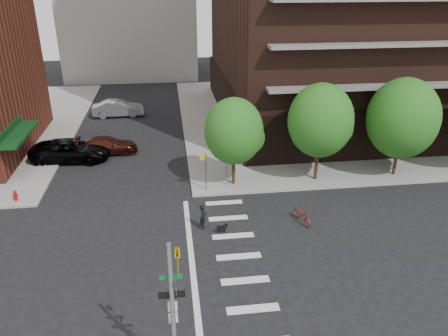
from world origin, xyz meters
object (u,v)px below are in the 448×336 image
(parked_car_maroon, at_px, (107,146))
(scooter, at_px, (302,215))
(fire_hydrant, at_px, (15,195))
(parked_car_silver, at_px, (118,108))
(parked_car_black, at_px, (71,150))
(dog_walker, at_px, (203,217))
(traffic_signal, at_px, (175,328))

(parked_car_maroon, distance_m, scooter, 18.10)
(fire_hydrant, relative_size, parked_car_silver, 0.14)
(fire_hydrant, distance_m, parked_car_maroon, 9.38)
(fire_hydrant, height_order, parked_car_black, parked_car_black)
(parked_car_black, distance_m, parked_car_silver, 11.84)
(fire_hydrant, relative_size, dog_walker, 0.46)
(traffic_signal, bearing_deg, parked_car_black, 109.25)
(scooter, bearing_deg, parked_car_silver, 106.27)
(scooter, height_order, dog_walker, dog_walker)
(scooter, bearing_deg, dog_walker, 166.77)
(parked_car_black, bearing_deg, scooter, -122.52)
(fire_hydrant, xyz_separation_m, parked_car_maroon, (5.00, 7.93, 0.16))
(scooter, bearing_deg, fire_hydrant, 152.22)
(parked_car_maroon, relative_size, dog_walker, 3.11)
(parked_car_silver, relative_size, dog_walker, 3.29)
(traffic_signal, bearing_deg, parked_car_maroon, 102.22)
(parked_car_maroon, relative_size, scooter, 2.71)
(traffic_signal, distance_m, parked_car_silver, 34.10)
(traffic_signal, relative_size, parked_car_maroon, 1.22)
(traffic_signal, bearing_deg, scooter, 53.26)
(fire_hydrant, distance_m, scooter, 18.51)
(fire_hydrant, bearing_deg, traffic_signal, -56.74)
(parked_car_silver, xyz_separation_m, dog_walker, (6.88, -23.12, -0.07))
(parked_car_black, distance_m, scooter, 19.44)
(fire_hydrant, distance_m, parked_car_silver, 19.05)
(traffic_signal, relative_size, dog_walker, 3.80)
(traffic_signal, height_order, parked_car_silver, traffic_signal)
(parked_car_silver, height_order, scooter, parked_car_silver)
(parked_car_black, height_order, dog_walker, parked_car_black)
(parked_car_silver, bearing_deg, parked_car_maroon, 177.05)
(dog_walker, bearing_deg, parked_car_black, 50.79)
(fire_hydrant, bearing_deg, dog_walker, -21.76)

